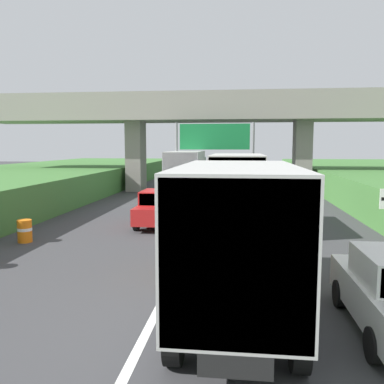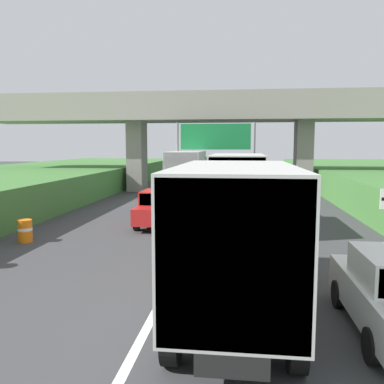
{
  "view_description": "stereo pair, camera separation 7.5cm",
  "coord_description": "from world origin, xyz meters",
  "px_view_note": "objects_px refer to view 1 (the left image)",
  "views": [
    {
      "loc": [
        1.86,
        6.05,
        3.83
      ],
      "look_at": [
        0.0,
        21.92,
        2.0
      ],
      "focal_mm": 37.9,
      "sensor_mm": 36.0,
      "label": 1
    },
    {
      "loc": [
        1.93,
        6.06,
        3.83
      ],
      "look_at": [
        0.0,
        21.92,
        2.0
      ],
      "focal_mm": 37.9,
      "sensor_mm": 36.0,
      "label": 2
    }
  ],
  "objects_px": {
    "car_red": "(159,208)",
    "construction_barrel_4": "(25,231)",
    "truck_blue": "(237,186)",
    "truck_orange": "(237,231)",
    "overhead_highway_sign": "(215,142)",
    "truck_green": "(187,172)"
  },
  "relations": [
    {
      "from": "construction_barrel_4",
      "to": "truck_orange",
      "type": "bearing_deg",
      "value": -35.4
    },
    {
      "from": "truck_orange",
      "to": "car_red",
      "type": "distance_m",
      "value": 10.67
    },
    {
      "from": "truck_blue",
      "to": "truck_orange",
      "type": "distance_m",
      "value": 10.27
    },
    {
      "from": "overhead_highway_sign",
      "to": "construction_barrel_4",
      "type": "bearing_deg",
      "value": -113.37
    },
    {
      "from": "overhead_highway_sign",
      "to": "construction_barrel_4",
      "type": "distance_m",
      "value": 17.07
    },
    {
      "from": "truck_orange",
      "to": "overhead_highway_sign",
      "type": "bearing_deg",
      "value": 94.92
    },
    {
      "from": "truck_green",
      "to": "construction_barrel_4",
      "type": "xyz_separation_m",
      "value": [
        -4.71,
        -13.96,
        -1.47
      ]
    },
    {
      "from": "construction_barrel_4",
      "to": "overhead_highway_sign",
      "type": "bearing_deg",
      "value": 66.63
    },
    {
      "from": "overhead_highway_sign",
      "to": "truck_green",
      "type": "height_order",
      "value": "overhead_highway_sign"
    },
    {
      "from": "overhead_highway_sign",
      "to": "truck_orange",
      "type": "distance_m",
      "value": 21.5
    },
    {
      "from": "car_red",
      "to": "construction_barrel_4",
      "type": "xyz_separation_m",
      "value": [
        -4.68,
        -3.92,
        -0.4
      ]
    },
    {
      "from": "car_red",
      "to": "construction_barrel_4",
      "type": "distance_m",
      "value": 6.12
    },
    {
      "from": "car_red",
      "to": "truck_orange",
      "type": "bearing_deg",
      "value": -69.22
    },
    {
      "from": "car_red",
      "to": "truck_green",
      "type": "bearing_deg",
      "value": 89.86
    },
    {
      "from": "truck_blue",
      "to": "truck_orange",
      "type": "bearing_deg",
      "value": -89.61
    },
    {
      "from": "truck_green",
      "to": "car_red",
      "type": "relative_size",
      "value": 1.78
    },
    {
      "from": "truck_blue",
      "to": "construction_barrel_4",
      "type": "relative_size",
      "value": 8.11
    },
    {
      "from": "truck_blue",
      "to": "truck_green",
      "type": "distance_m",
      "value": 10.37
    },
    {
      "from": "overhead_highway_sign",
      "to": "truck_green",
      "type": "relative_size",
      "value": 0.81
    },
    {
      "from": "truck_green",
      "to": "car_red",
      "type": "distance_m",
      "value": 10.1
    },
    {
      "from": "truck_blue",
      "to": "construction_barrel_4",
      "type": "distance_m",
      "value": 9.52
    },
    {
      "from": "truck_blue",
      "to": "car_red",
      "type": "height_order",
      "value": "truck_blue"
    }
  ]
}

